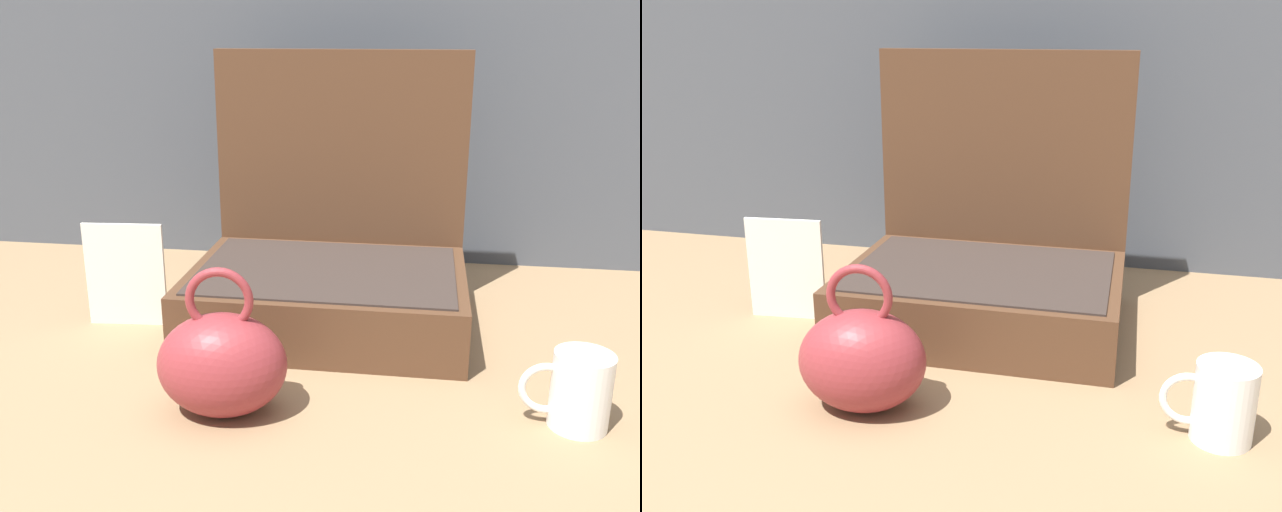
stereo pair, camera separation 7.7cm
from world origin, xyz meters
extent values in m
plane|color=#8C6D4C|center=(0.00, 0.00, 0.00)|extent=(6.00, 6.00, 0.00)
cube|color=#4C301E|center=(-0.04, 0.20, 0.05)|extent=(0.43, 0.31, 0.10)
cube|color=#332823|center=(-0.04, 0.20, 0.10)|extent=(0.39, 0.28, 0.00)
cube|color=#4C301E|center=(-0.04, 0.36, 0.21)|extent=(0.43, 0.02, 0.42)
ellipsoid|color=maroon|center=(-0.13, -0.08, 0.07)|extent=(0.17, 0.13, 0.13)
torus|color=maroon|center=(-0.13, -0.08, 0.15)|extent=(0.08, 0.02, 0.08)
cylinder|color=white|center=(0.30, -0.05, 0.05)|extent=(0.07, 0.07, 0.09)
torus|color=white|center=(0.26, -0.05, 0.05)|extent=(0.07, 0.01, 0.07)
cube|color=white|center=(-0.36, 0.16, 0.08)|extent=(0.13, 0.02, 0.17)
camera|label=1|loc=(0.10, -0.83, 0.46)|focal=39.60mm
camera|label=2|loc=(0.18, -0.82, 0.46)|focal=39.60mm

